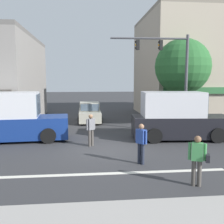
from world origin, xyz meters
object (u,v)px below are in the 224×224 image
street_tree (183,67)px  pedestrian_far_side (141,141)px  traffic_light_mast (171,68)px  sedan_crossing_leftbound (90,113)px  box_truck_crossing_center (14,119)px  pedestrian_foreground_with_bag (198,158)px  box_truck_waiting_far (178,118)px  pedestrian_mid_crossing (91,128)px

street_tree → pedestrian_far_side: size_ratio=3.82×
street_tree → traffic_light_mast: (-1.63, -2.38, -0.19)m
street_tree → sedan_crossing_leftbound: 8.14m
box_truck_crossing_center → pedestrian_foreground_with_bag: 10.47m
box_truck_waiting_far → sedan_crossing_leftbound: bearing=125.8°
pedestrian_foreground_with_bag → pedestrian_far_side: (-1.34, 2.41, -0.00)m
traffic_light_mast → box_truck_waiting_far: traffic_light_mast is taller
pedestrian_far_side → box_truck_waiting_far: bearing=54.0°
box_truck_crossing_center → pedestrian_mid_crossing: size_ratio=3.43×
box_truck_crossing_center → sedan_crossing_leftbound: size_ratio=1.39×
box_truck_crossing_center → sedan_crossing_leftbound: (4.36, 6.34, -0.54)m
street_tree → box_truck_waiting_far: bearing=-113.1°
traffic_light_mast → box_truck_crossing_center: size_ratio=1.08×
pedestrian_far_side → street_tree: bearing=59.9°
traffic_light_mast → pedestrian_foreground_with_bag: traffic_light_mast is taller
box_truck_crossing_center → pedestrian_mid_crossing: bearing=-21.0°
street_tree → pedestrian_far_side: 10.11m
box_truck_waiting_far → pedestrian_far_side: 5.22m
street_tree → traffic_light_mast: 2.89m
box_truck_crossing_center → pedestrian_far_side: bearing=-37.2°
box_truck_crossing_center → pedestrian_foreground_with_bag: bearing=-43.3°
pedestrian_mid_crossing → pedestrian_foreground_with_bag: bearing=-59.0°
box_truck_waiting_far → pedestrian_far_side: bearing=-126.0°
sedan_crossing_leftbound → box_truck_crossing_center: bearing=-124.5°
street_tree → pedestrian_mid_crossing: street_tree is taller
traffic_light_mast → box_truck_crossing_center: (-9.41, -1.09, -2.92)m
street_tree → box_truck_waiting_far: 5.36m
pedestrian_foreground_with_bag → pedestrian_mid_crossing: bearing=121.0°
box_truck_waiting_far → box_truck_crossing_center: same height
box_truck_waiting_far → pedestrian_mid_crossing: bearing=-167.7°
street_tree → pedestrian_foreground_with_bag: street_tree is taller
box_truck_waiting_far → box_truck_crossing_center: 9.35m
street_tree → box_truck_waiting_far: (-1.71, -4.02, -3.11)m
box_truck_waiting_far → sedan_crossing_leftbound: (-4.97, 6.89, -0.54)m
box_truck_waiting_far → box_truck_crossing_center: size_ratio=1.00×
box_truck_waiting_far → traffic_light_mast: bearing=87.2°
pedestrian_far_side → sedan_crossing_leftbound: bearing=99.7°
pedestrian_foreground_with_bag → box_truck_waiting_far: bearing=75.4°
box_truck_waiting_far → pedestrian_foreground_with_bag: (-1.72, -6.63, -0.30)m
pedestrian_mid_crossing → sedan_crossing_leftbound: bearing=89.5°
pedestrian_foreground_with_bag → box_truck_crossing_center: bearing=136.7°
pedestrian_foreground_with_bag → pedestrian_mid_crossing: size_ratio=1.00×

